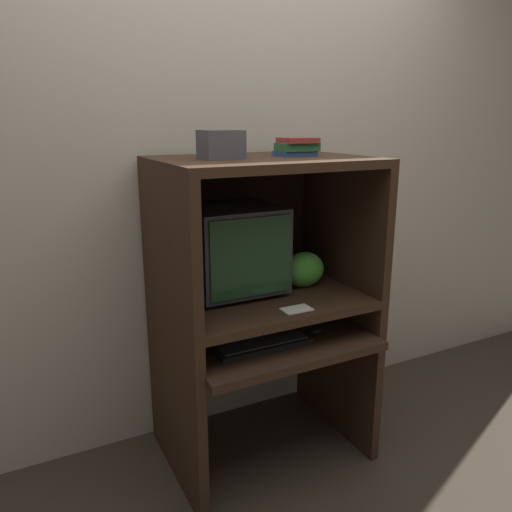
# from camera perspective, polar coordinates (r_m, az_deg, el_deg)

# --- Properties ---
(ground_plane) EXTENTS (12.00, 12.00, 0.00)m
(ground_plane) POSITION_cam_1_polar(r_m,az_deg,el_deg) (2.34, 4.75, -25.01)
(ground_plane) COLOR #3D3328
(wall_back) EXTENTS (6.00, 0.06, 2.60)m
(wall_back) POSITION_cam_1_polar(r_m,az_deg,el_deg) (2.42, -3.53, 10.25)
(wall_back) COLOR beige
(wall_back) RESTS_ON ground_plane
(desk_base) EXTENTS (0.87, 0.70, 0.62)m
(desk_base) POSITION_cam_1_polar(r_m,az_deg,el_deg) (2.32, 1.26, -13.78)
(desk_base) COLOR #382316
(desk_base) RESTS_ON ground_plane
(desk_monitor_shelf) EXTENTS (0.87, 0.65, 0.16)m
(desk_monitor_shelf) POSITION_cam_1_polar(r_m,az_deg,el_deg) (2.20, 0.73, -5.20)
(desk_monitor_shelf) COLOR #382316
(desk_monitor_shelf) RESTS_ON desk_base
(hutch_upper) EXTENTS (0.87, 0.65, 0.59)m
(hutch_upper) POSITION_cam_1_polar(r_m,az_deg,el_deg) (2.12, 0.37, 5.87)
(hutch_upper) COLOR #382316
(hutch_upper) RESTS_ON desk_monitor_shelf
(crt_monitor) EXTENTS (0.39, 0.37, 0.38)m
(crt_monitor) POSITION_cam_1_polar(r_m,az_deg,el_deg) (2.16, -2.71, 0.86)
(crt_monitor) COLOR #333338
(crt_monitor) RESTS_ON desk_monitor_shelf
(keyboard) EXTENTS (0.41, 0.17, 0.03)m
(keyboard) POSITION_cam_1_polar(r_m,az_deg,el_deg) (2.08, 0.51, -9.85)
(keyboard) COLOR black
(keyboard) RESTS_ON desk_base
(mouse) EXTENTS (0.06, 0.04, 0.03)m
(mouse) POSITION_cam_1_polar(r_m,az_deg,el_deg) (2.19, 6.87, -8.50)
(mouse) COLOR black
(mouse) RESTS_ON desk_base
(snack_bag) EXTENTS (0.19, 0.15, 0.16)m
(snack_bag) POSITION_cam_1_polar(r_m,az_deg,el_deg) (2.27, 5.46, -1.54)
(snack_bag) COLOR green
(snack_bag) RESTS_ON desk_monitor_shelf
(book_stack) EXTENTS (0.17, 0.13, 0.08)m
(book_stack) POSITION_cam_1_polar(r_m,az_deg,el_deg) (2.16, 4.67, 12.33)
(book_stack) COLOR navy
(book_stack) RESTS_ON hutch_upper
(paper_card) EXTENTS (0.12, 0.08, 0.00)m
(paper_card) POSITION_cam_1_polar(r_m,az_deg,el_deg) (2.01, 4.68, -6.09)
(paper_card) COLOR white
(paper_card) RESTS_ON desk_monitor_shelf
(storage_box) EXTENTS (0.16, 0.13, 0.11)m
(storage_box) POSITION_cam_1_polar(r_m,az_deg,el_deg) (1.99, -4.03, 12.59)
(storage_box) COLOR #4C4C51
(storage_box) RESTS_ON hutch_upper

